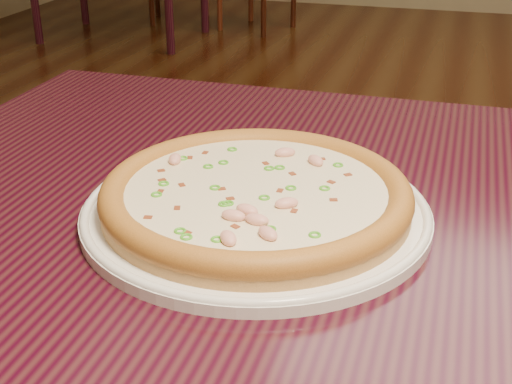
# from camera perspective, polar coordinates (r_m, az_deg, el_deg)

# --- Properties ---
(hero_table) EXTENTS (1.20, 0.80, 0.75)m
(hero_table) POSITION_cam_1_polar(r_m,az_deg,el_deg) (0.83, 9.08, -7.66)
(hero_table) COLOR black
(hero_table) RESTS_ON ground
(plate) EXTENTS (0.37, 0.37, 0.02)m
(plate) POSITION_cam_1_polar(r_m,az_deg,el_deg) (0.75, 0.00, -1.47)
(plate) COLOR white
(plate) RESTS_ON hero_table
(pizza) EXTENTS (0.33, 0.33, 0.03)m
(pizza) POSITION_cam_1_polar(r_m,az_deg,el_deg) (0.74, -0.00, -0.21)
(pizza) COLOR tan
(pizza) RESTS_ON plate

